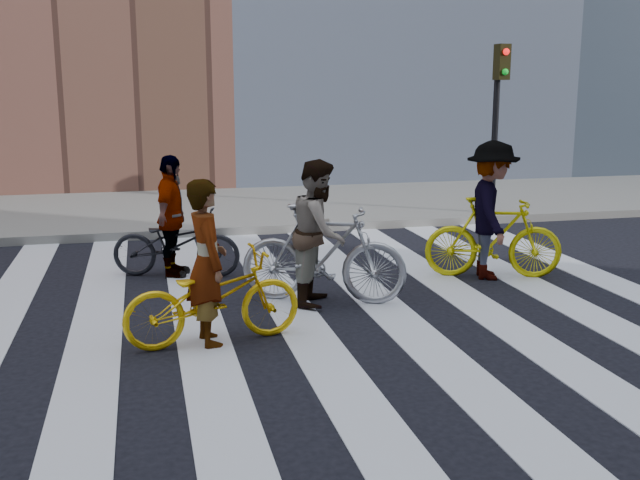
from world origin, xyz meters
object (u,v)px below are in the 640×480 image
object	(u,v)px
bike_yellow_right	(493,238)
traffic_signal	(498,101)
bike_yellow_left	(213,298)
rider_rear	(171,217)
bike_silver_mid	(323,254)
bike_dark_rear	(176,243)
rider_right	(491,210)
rider_mid	(319,232)
rider_left	(207,263)

from	to	relation	value
bike_yellow_right	traffic_signal	bearing A→B (deg)	-8.80
bike_yellow_left	rider_rear	world-z (taller)	rider_rear
bike_silver_mid	bike_dark_rear	xyz separation A→B (m)	(-1.67, 1.70, -0.14)
bike_dark_rear	rider_right	xyz separation A→B (m)	(4.16, -1.08, 0.47)
traffic_signal	bike_yellow_left	world-z (taller)	traffic_signal
rider_mid	rider_right	size ratio (longest dim) A/B	0.93
traffic_signal	rider_rear	xyz separation A→B (m)	(-6.23, -2.90, -1.44)
rider_right	traffic_signal	bearing A→B (deg)	-9.37
traffic_signal	rider_mid	bearing A→B (deg)	-134.72
traffic_signal	rider_mid	distance (m)	6.63
bike_dark_rear	rider_mid	bearing A→B (deg)	-120.33
rider_mid	rider_left	bearing A→B (deg)	151.66
bike_yellow_right	rider_mid	size ratio (longest dim) A/B	1.06
traffic_signal	bike_silver_mid	world-z (taller)	traffic_signal
bike_dark_rear	bike_silver_mid	bearing A→B (deg)	-119.46
rider_right	rider_rear	world-z (taller)	rider_right
rider_left	rider_rear	size ratio (longest dim) A/B	1.01
bike_yellow_right	bike_dark_rear	size ratio (longest dim) A/B	1.05
bike_yellow_left	rider_left	world-z (taller)	rider_left
traffic_signal	rider_right	distance (m)	4.66
rider_left	rider_right	bearing A→B (deg)	-75.07
traffic_signal	rider_mid	size ratio (longest dim) A/B	1.91
bike_dark_rear	rider_left	bearing A→B (deg)	-160.26
traffic_signal	rider_mid	xyz separation A→B (m)	(-4.56, -4.60, -1.41)
rider_right	bike_yellow_right	bearing A→B (deg)	-72.44
rider_rear	bike_yellow_left	bearing A→B (deg)	-158.27
traffic_signal	rider_rear	world-z (taller)	traffic_signal
rider_left	traffic_signal	bearing A→B (deg)	-55.29
rider_mid	bike_yellow_right	bearing A→B (deg)	-53.39
bike_yellow_right	bike_dark_rear	distance (m)	4.34
bike_dark_rear	rider_mid	xyz separation A→B (m)	(1.62, -1.70, 0.41)
bike_silver_mid	rider_left	distance (m)	1.89
rider_right	bike_yellow_left	bearing A→B (deg)	131.86
bike_yellow_left	bike_dark_rear	xyz separation A→B (m)	(-0.23, 2.85, -0.02)
bike_yellow_right	bike_dark_rear	xyz separation A→B (m)	(-4.21, 1.08, -0.09)
bike_silver_mid	bike_yellow_right	bearing A→B (deg)	-53.14
rider_left	bike_silver_mid	bearing A→B (deg)	-61.43
rider_left	rider_right	xyz separation A→B (m)	(3.97, 1.77, 0.09)
bike_yellow_right	rider_mid	distance (m)	2.68
bike_yellow_right	rider_left	xyz separation A→B (m)	(-4.02, -1.77, 0.29)
bike_yellow_left	bike_yellow_right	xyz separation A→B (m)	(3.97, 1.77, 0.08)
traffic_signal	bike_silver_mid	xyz separation A→B (m)	(-4.51, -4.60, -1.68)
rider_left	rider_rear	bearing A→B (deg)	-4.47
bike_dark_rear	rider_right	distance (m)	4.32
traffic_signal	bike_yellow_right	bearing A→B (deg)	-116.36
rider_mid	rider_right	xyz separation A→B (m)	(2.54, 0.62, 0.07)
bike_dark_rear	traffic_signal	bearing A→B (deg)	-48.72
bike_yellow_right	bike_silver_mid	bearing A→B (deg)	121.37
bike_yellow_right	rider_left	bearing A→B (deg)	131.32
rider_right	rider_rear	bearing A→B (deg)	93.19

